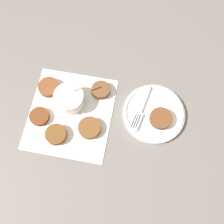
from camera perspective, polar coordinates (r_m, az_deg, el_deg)
The scene contains 11 objects.
ground_plane at distance 0.89m, azimuth -9.54°, elevation -0.63°, with size 4.00×4.00×0.00m, color #605B56.
napkin at distance 0.89m, azimuth -9.00°, elevation -0.32°, with size 0.31×0.29×0.00m.
sauce_bowl at distance 0.88m, azimuth -9.01°, elevation 2.77°, with size 0.11×0.10×0.10m.
fritter_0 at distance 0.90m, azimuth -2.45°, elevation 4.81°, with size 0.06×0.06×0.02m.
fritter_1 at distance 0.85m, azimuth -4.91°, elevation -3.46°, with size 0.07×0.07×0.02m.
fritter_2 at distance 0.86m, azimuth -12.09°, elevation -4.81°, with size 0.07×0.07×0.02m.
fritter_3 at distance 0.90m, azimuth -15.50°, elevation -0.95°, with size 0.06×0.06×0.02m.
fritter_4 at distance 0.93m, azimuth -13.58°, elevation 5.27°, with size 0.07×0.07×0.02m.
serving_plate at distance 0.88m, azimuth 9.08°, elevation -0.29°, with size 0.21×0.21×0.02m.
fritter_on_plate at distance 0.86m, azimuth 10.56°, elevation -1.37°, with size 0.07×0.07×0.02m.
fork at distance 0.86m, azimuth 5.97°, elevation -0.03°, with size 0.16×0.06×0.00m.
Camera 1 is at (0.27, 0.18, 0.83)m, focal length 42.00 mm.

